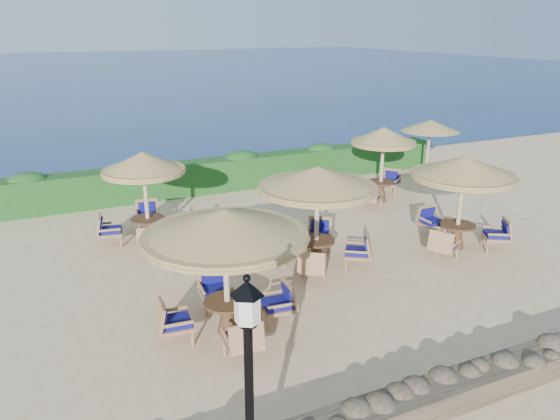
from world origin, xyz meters
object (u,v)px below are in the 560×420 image
(cafe_set_2, at_px, (463,182))
(extra_parasol, at_px, (430,126))
(lamp_post, at_px, (250,413))
(cafe_set_4, at_px, (383,149))
(cafe_set_1, at_px, (317,196))
(cafe_set_3, at_px, (145,185))
(cafe_set_0, at_px, (225,244))

(cafe_set_2, bearing_deg, extra_parasol, 57.13)
(lamp_post, distance_m, cafe_set_4, 13.83)
(lamp_post, relative_size, cafe_set_1, 1.08)
(cafe_set_3, bearing_deg, cafe_set_4, 2.71)
(extra_parasol, height_order, cafe_set_4, cafe_set_4)
(lamp_post, height_order, cafe_set_2, lamp_post)
(cafe_set_3, bearing_deg, cafe_set_2, -28.38)
(cafe_set_1, bearing_deg, cafe_set_2, -9.22)
(cafe_set_2, relative_size, cafe_set_4, 1.07)
(cafe_set_0, xyz_separation_m, cafe_set_4, (7.96, 6.06, -0.05))
(lamp_post, distance_m, cafe_set_3, 9.97)
(extra_parasol, relative_size, cafe_set_2, 0.84)
(cafe_set_0, bearing_deg, cafe_set_4, 37.27)
(cafe_set_1, relative_size, cafe_set_4, 1.15)
(extra_parasol, distance_m, cafe_set_3, 11.96)
(cafe_set_0, bearing_deg, cafe_set_1, 33.78)
(extra_parasol, bearing_deg, cafe_set_4, -154.00)
(cafe_set_4, bearing_deg, cafe_set_0, -142.73)
(cafe_set_0, distance_m, cafe_set_1, 3.87)
(lamp_post, bearing_deg, extra_parasol, 43.60)
(lamp_post, height_order, cafe_set_4, lamp_post)
(lamp_post, relative_size, cafe_set_3, 1.15)
(cafe_set_1, distance_m, cafe_set_4, 6.14)
(lamp_post, bearing_deg, cafe_set_0, 74.03)
(extra_parasol, bearing_deg, cafe_set_3, -170.06)
(cafe_set_1, bearing_deg, cafe_set_0, -146.22)
(cafe_set_0, relative_size, cafe_set_4, 1.24)
(cafe_set_2, distance_m, cafe_set_3, 8.79)
(cafe_set_0, height_order, cafe_set_3, same)
(lamp_post, distance_m, extra_parasol, 17.41)
(cafe_set_1, distance_m, cafe_set_2, 4.18)
(cafe_set_3, bearing_deg, cafe_set_1, -44.20)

